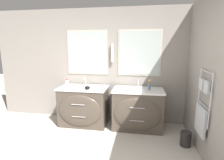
% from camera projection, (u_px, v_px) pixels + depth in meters
% --- Properties ---
extents(wall_back, '(5.35, 0.14, 2.60)m').
position_uv_depth(wall_back, '(104.00, 65.00, 4.10)').
color(wall_back, gray).
rests_on(wall_back, ground_plane).
extents(wall_right, '(0.13, 4.44, 2.60)m').
position_uv_depth(wall_right, '(212.00, 79.00, 2.54)').
color(wall_right, gray).
rests_on(wall_right, ground_plane).
extents(vanity_left, '(1.07, 0.68, 0.87)m').
position_uv_depth(vanity_left, '(83.00, 106.00, 3.92)').
color(vanity_left, '#4C4238').
rests_on(vanity_left, ground_plane).
extents(vanity_right, '(1.07, 0.68, 0.87)m').
position_uv_depth(vanity_right, '(138.00, 109.00, 3.73)').
color(vanity_right, '#4C4238').
rests_on(vanity_right, ground_plane).
extents(faucet_left, '(0.17, 0.12, 0.19)m').
position_uv_depth(faucet_left, '(85.00, 82.00, 4.01)').
color(faucet_left, silver).
rests_on(faucet_left, vanity_left).
extents(faucet_right, '(0.17, 0.12, 0.19)m').
position_uv_depth(faucet_right, '(138.00, 84.00, 3.81)').
color(faucet_right, silver).
rests_on(faucet_right, vanity_right).
extents(toiletry_bottle, '(0.07, 0.07, 0.19)m').
position_uv_depth(toiletry_bottle, '(67.00, 84.00, 3.82)').
color(toiletry_bottle, silver).
rests_on(toiletry_bottle, vanity_left).
extents(amenity_bowl, '(0.12, 0.12, 0.07)m').
position_uv_depth(amenity_bowl, '(87.00, 88.00, 3.68)').
color(amenity_bowl, black).
rests_on(amenity_bowl, vanity_left).
extents(flower_vase, '(0.05, 0.05, 0.23)m').
position_uv_depth(flower_vase, '(149.00, 85.00, 3.63)').
color(flower_vase, teal).
rests_on(flower_vase, vanity_right).
extents(soap_dish, '(0.09, 0.06, 0.04)m').
position_uv_depth(soap_dish, '(128.00, 89.00, 3.60)').
color(soap_dish, white).
rests_on(soap_dish, vanity_right).
extents(waste_bin, '(0.19, 0.19, 0.26)m').
position_uv_depth(waste_bin, '(186.00, 139.00, 3.12)').
color(waste_bin, '#282626').
rests_on(waste_bin, ground_plane).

